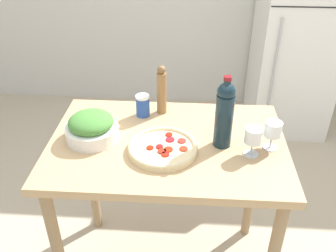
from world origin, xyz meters
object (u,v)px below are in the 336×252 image
object	(u,v)px
refrigerator	(296,39)
wine_glass_far	(273,130)
pepper_mill	(162,91)
salt_canister	(143,106)
homemade_pizza	(163,148)
wine_glass_near	(253,137)
salad_bowl	(91,128)
wine_bottle	(224,113)

from	to	relation	value
refrigerator	wine_glass_far	distance (m)	1.88
pepper_mill	salt_canister	size ratio (longest dim) A/B	2.30
pepper_mill	homemade_pizza	distance (m)	0.37
wine_glass_near	wine_glass_far	size ratio (longest dim) A/B	1.00
salad_bowl	wine_glass_near	bearing A→B (deg)	-5.89
salt_canister	homemade_pizza	bearing A→B (deg)	-67.47
wine_glass_near	salt_canister	size ratio (longest dim) A/B	1.19
wine_glass_near	homemade_pizza	xyz separation A→B (m)	(-0.40, -0.00, -0.08)
refrigerator	salt_canister	bearing A→B (deg)	-126.75
wine_glass_far	salt_canister	distance (m)	0.67
wine_glass_near	pepper_mill	xyz separation A→B (m)	(-0.43, 0.35, 0.03)
refrigerator	salad_bowl	bearing A→B (deg)	-127.58
wine_glass_near	homemade_pizza	world-z (taller)	wine_glass_near
pepper_mill	salad_bowl	world-z (taller)	pepper_mill
homemade_pizza	wine_glass_far	bearing A→B (deg)	6.63
refrigerator	wine_glass_near	xyz separation A→B (m)	(-0.62, -1.85, 0.20)
wine_glass_far	salad_bowl	distance (m)	0.84
pepper_mill	salt_canister	distance (m)	0.13
refrigerator	salad_bowl	xyz separation A→B (m)	(-1.36, -1.77, 0.16)
pepper_mill	homemade_pizza	size ratio (longest dim) A/B	0.84
pepper_mill	homemade_pizza	world-z (taller)	pepper_mill
wine_bottle	homemade_pizza	xyz separation A→B (m)	(-0.27, -0.07, -0.15)
wine_glass_far	salt_canister	xyz separation A→B (m)	(-0.62, 0.25, -0.04)
wine_glass_far	salad_bowl	world-z (taller)	wine_glass_far
wine_glass_far	wine_glass_near	bearing A→B (deg)	-148.96
pepper_mill	wine_bottle	bearing A→B (deg)	-42.65
wine_bottle	wine_glass_near	distance (m)	0.16
refrigerator	wine_glass_far	size ratio (longest dim) A/B	12.21
wine_glass_far	homemade_pizza	size ratio (longest dim) A/B	0.43
refrigerator	wine_glass_far	bearing A→B (deg)	-106.47
wine_bottle	wine_glass_far	world-z (taller)	wine_bottle
wine_glass_far	pepper_mill	xyz separation A→B (m)	(-0.52, 0.29, 0.03)
wine_glass_far	pepper_mill	size ratio (longest dim) A/B	0.52
pepper_mill	salt_canister	xyz separation A→B (m)	(-0.10, -0.04, -0.07)
refrigerator	pepper_mill	world-z (taller)	refrigerator
wine_bottle	wine_glass_near	size ratio (longest dim) A/B	2.53
wine_glass_near	salad_bowl	distance (m)	0.74
wine_glass_far	refrigerator	bearing A→B (deg)	73.53
wine_glass_near	salad_bowl	xyz separation A→B (m)	(-0.74, 0.08, -0.03)
refrigerator	wine_glass_near	size ratio (longest dim) A/B	12.21
wine_glass_near	salt_canister	xyz separation A→B (m)	(-0.53, 0.31, -0.04)
homemade_pizza	salt_canister	xyz separation A→B (m)	(-0.13, 0.31, 0.04)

